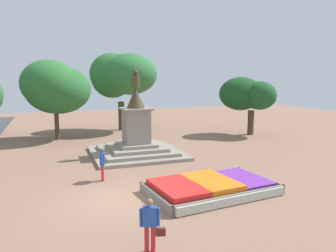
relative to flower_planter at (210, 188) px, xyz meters
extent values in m
plane|color=#8C6651|center=(-3.90, 0.60, -0.26)|extent=(71.01, 71.01, 0.00)
cube|color=#38281C|center=(0.09, 0.07, -0.08)|extent=(5.38, 3.36, 0.36)
cube|color=gray|center=(0.26, -1.38, -0.06)|extent=(5.27, 0.70, 0.40)
cube|color=gray|center=(-0.07, 1.51, -0.06)|extent=(5.27, 0.70, 0.40)
cube|color=gray|center=(-2.49, -0.22, -0.06)|extent=(0.44, 3.00, 0.40)
cube|color=gray|center=(2.68, 0.36, -0.06)|extent=(0.44, 3.00, 0.40)
cube|color=red|center=(-1.53, -0.12, 0.21)|extent=(1.92, 2.77, 0.23)
cube|color=orange|center=(0.09, 0.07, 0.21)|extent=(1.92, 2.77, 0.23)
cube|color=#72339E|center=(1.72, 0.25, 0.15)|extent=(1.92, 2.77, 0.10)
cube|color=#B2BCAD|center=(0.26, -1.43, -0.06)|extent=(5.02, 0.77, 0.33)
cube|color=gray|center=(-1.17, 7.78, -0.17)|extent=(5.45, 5.45, 0.19)
cube|color=gray|center=(-1.17, 7.78, 0.02)|extent=(4.38, 4.38, 0.19)
cube|color=gray|center=(-1.17, 7.78, 0.21)|extent=(3.32, 3.32, 0.19)
cube|color=gray|center=(-1.17, 7.78, 0.40)|extent=(2.25, 2.25, 0.19)
cube|color=gray|center=(-1.17, 7.78, 1.53)|extent=(1.51, 1.51, 2.06)
cube|color=gray|center=(-1.17, 7.78, 2.62)|extent=(1.78, 1.78, 0.12)
cone|color=#473823|center=(-1.17, 7.78, 3.31)|extent=(1.13, 1.13, 1.27)
cylinder|color=#473823|center=(-1.17, 7.78, 4.31)|extent=(0.48, 0.48, 0.74)
sphere|color=#473823|center=(-1.17, 7.78, 4.84)|extent=(0.32, 0.32, 0.32)
cylinder|color=#473823|center=(-1.04, 8.05, 4.46)|extent=(0.30, 0.48, 0.62)
cylinder|color=red|center=(-3.79, -3.53, 0.13)|extent=(0.13, 0.13, 0.78)
cylinder|color=red|center=(-3.62, -3.58, 0.13)|extent=(0.13, 0.13, 0.78)
cube|color=#264CA5|center=(-3.71, -3.55, 0.79)|extent=(0.43, 0.32, 0.55)
cylinder|color=#264CA5|center=(-3.94, -3.49, 0.76)|extent=(0.09, 0.09, 0.52)
cylinder|color=#264CA5|center=(-3.48, -3.62, 0.76)|extent=(0.09, 0.09, 0.52)
sphere|color=#8C664C|center=(-3.71, -3.55, 1.19)|extent=(0.20, 0.20, 0.20)
cube|color=#591E19|center=(-3.42, -3.64, 0.32)|extent=(0.30, 0.19, 0.22)
cylinder|color=red|center=(-3.99, 3.18, 0.13)|extent=(0.13, 0.13, 0.78)
cylinder|color=red|center=(-3.95, 3.35, 0.13)|extent=(0.13, 0.13, 0.78)
cube|color=#264CA5|center=(-3.97, 3.27, 0.79)|extent=(0.29, 0.42, 0.55)
cylinder|color=#264CA5|center=(-4.02, 3.03, 0.76)|extent=(0.09, 0.09, 0.52)
cylinder|color=#264CA5|center=(-3.92, 3.50, 0.76)|extent=(0.09, 0.09, 0.52)
sphere|color=brown|center=(-3.97, 3.27, 1.19)|extent=(0.20, 0.20, 0.20)
cylinder|color=#4C3823|center=(9.71, 11.53, 0.75)|extent=(0.52, 0.52, 2.03)
ellipsoid|color=#1C4E24|center=(9.99, 10.88, 3.06)|extent=(2.65, 2.91, 2.34)
ellipsoid|color=#1A491F|center=(8.97, 12.05, 3.17)|extent=(3.70, 3.25, 2.78)
cylinder|color=#4C3823|center=(-0.05, 17.58, 1.04)|extent=(0.55, 0.55, 2.59)
ellipsoid|color=#2B6C2F|center=(-0.73, 18.03, 4.53)|extent=(3.79, 3.88, 3.73)
ellipsoid|color=#2F6E32|center=(-0.64, 18.30, 4.81)|extent=(4.12, 3.94, 3.83)
ellipsoid|color=#2E6E36|center=(0.64, 16.90, 4.81)|extent=(4.79, 5.06, 3.66)
cylinder|color=#4C3823|center=(-5.71, 14.64, 1.00)|extent=(0.33, 0.33, 2.53)
ellipsoid|color=#2B6731|center=(-5.50, 14.78, 3.61)|extent=(4.95, 4.93, 3.73)
ellipsoid|color=#2D6B2F|center=(-6.10, 14.34, 4.06)|extent=(4.19, 4.33, 3.56)
camera|label=1|loc=(-6.14, -11.76, 4.61)|focal=35.00mm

